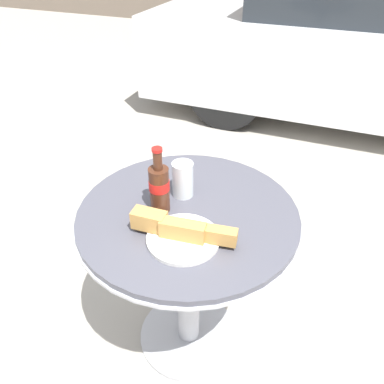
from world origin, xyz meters
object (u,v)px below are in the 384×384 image
object	(u,v)px
drinking_glass	(183,181)
lunch_plate_near	(181,232)
cola_bottle_left	(159,187)
bistro_table	(188,250)

from	to	relation	value
drinking_glass	lunch_plate_near	distance (m)	0.22
lunch_plate_near	cola_bottle_left	bearing A→B (deg)	138.06
bistro_table	lunch_plate_near	size ratio (longest dim) A/B	2.30
cola_bottle_left	lunch_plate_near	bearing A→B (deg)	-41.94
cola_bottle_left	lunch_plate_near	size ratio (longest dim) A/B	0.71
drinking_glass	bistro_table	bearing A→B (deg)	-57.17
cola_bottle_left	lunch_plate_near	world-z (taller)	cola_bottle_left
cola_bottle_left	drinking_glass	bearing A→B (deg)	70.46
lunch_plate_near	bistro_table	bearing A→B (deg)	103.66
drinking_glass	lunch_plate_near	world-z (taller)	drinking_glass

